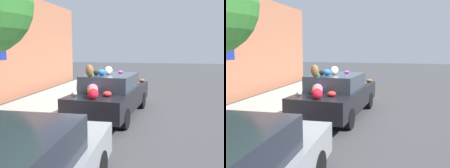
% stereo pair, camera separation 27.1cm
% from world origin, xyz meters
% --- Properties ---
extents(ground_plane, '(60.00, 60.00, 0.00)m').
position_xyz_m(ground_plane, '(0.00, 0.00, 0.00)').
color(ground_plane, '#424244').
extents(sidewalk_curb, '(24.00, 3.20, 0.11)m').
position_xyz_m(sidewalk_curb, '(0.00, 2.70, 0.06)').
color(sidewalk_curb, '#B2ADA3').
rests_on(sidewalk_curb, ground).
extents(fire_hydrant, '(0.20, 0.20, 0.70)m').
position_xyz_m(fire_hydrant, '(1.90, 1.77, 0.46)').
color(fire_hydrant, '#B2B2B7').
rests_on(fire_hydrant, sidewalk_curb).
extents(art_car, '(4.59, 2.08, 1.84)m').
position_xyz_m(art_car, '(-0.05, -0.16, 0.77)').
color(art_car, black).
rests_on(art_car, ground).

